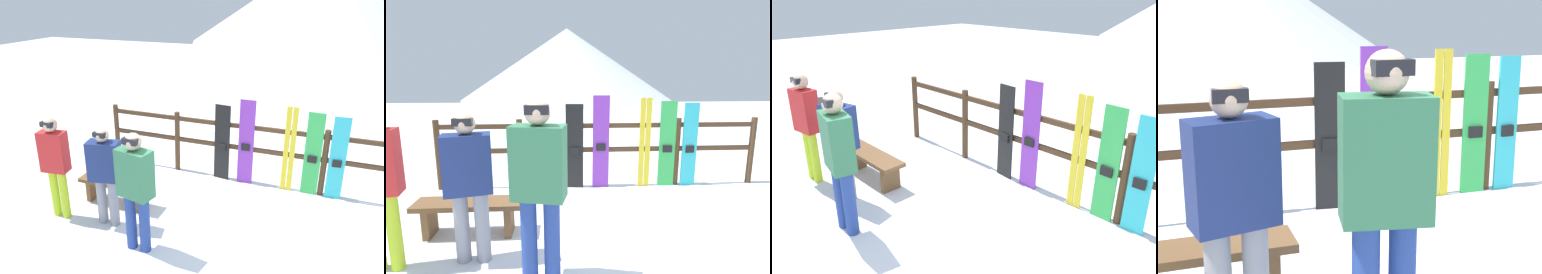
% 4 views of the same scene
% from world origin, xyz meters
% --- Properties ---
extents(fence, '(5.58, 0.10, 1.20)m').
position_xyz_m(fence, '(0.00, 2.03, 0.71)').
color(fence, '#4C331E').
rests_on(fence, ground).
extents(bench, '(1.27, 0.36, 0.43)m').
position_xyz_m(bench, '(-1.80, 0.46, 0.32)').
color(bench, brown).
rests_on(bench, ground).
extents(person_navy, '(0.51, 0.35, 1.56)m').
position_xyz_m(person_navy, '(-1.60, -0.08, 0.89)').
color(person_navy, gray).
rests_on(person_navy, ground).
extents(person_plaid_green, '(0.51, 0.34, 1.72)m').
position_xyz_m(person_plaid_green, '(-0.87, -0.46, 0.99)').
color(person_plaid_green, navy).
rests_on(person_plaid_green, ground).
extents(snowboard_black_stripe, '(0.30, 0.08, 1.46)m').
position_xyz_m(snowboard_black_stripe, '(-0.44, 1.97, 0.72)').
color(snowboard_black_stripe, black).
rests_on(snowboard_black_stripe, ground).
extents(snowboard_purple, '(0.28, 0.06, 1.60)m').
position_xyz_m(snowboard_purple, '(0.01, 1.97, 0.79)').
color(snowboard_purple, purple).
rests_on(snowboard_purple, ground).
extents(ski_pair_yellow, '(0.20, 0.02, 1.56)m').
position_xyz_m(ski_pair_yellow, '(0.77, 1.98, 0.78)').
color(ski_pair_yellow, yellow).
rests_on(ski_pair_yellow, ground).
extents(snowboard_green, '(0.28, 0.07, 1.50)m').
position_xyz_m(snowboard_green, '(1.17, 1.97, 0.75)').
color(snowboard_green, green).
rests_on(snowboard_green, ground).
extents(snowboard_cyan, '(0.27, 0.07, 1.47)m').
position_xyz_m(snowboard_cyan, '(1.57, 1.97, 0.73)').
color(snowboard_cyan, '#2DBFCC').
rests_on(snowboard_cyan, ground).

